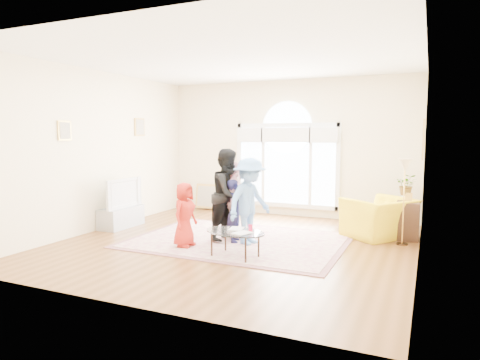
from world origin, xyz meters
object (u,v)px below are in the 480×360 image
at_px(tv_console, 121,217).
at_px(armchair, 379,218).
at_px(television, 121,193).
at_px(area_rug, 238,240).
at_px(coffee_table, 235,233).

bearing_deg(tv_console, armchair, 13.86).
height_order(television, armchair, television).
bearing_deg(armchair, tv_console, -40.04).
xyz_separation_m(area_rug, armchair, (2.30, 1.31, 0.36)).
xyz_separation_m(area_rug, coffee_table, (0.39, -0.99, 0.39)).
distance_m(television, coffee_table, 3.30).
distance_m(area_rug, tv_console, 2.73).
distance_m(area_rug, television, 2.81).
distance_m(area_rug, coffee_table, 1.13).
distance_m(television, armchair, 5.18).
xyz_separation_m(coffee_table, armchair, (1.91, 2.30, -0.03)).
bearing_deg(tv_console, television, 0.00).
distance_m(tv_console, armchair, 5.18).
relative_size(area_rug, armchair, 3.15).
xyz_separation_m(area_rug, tv_console, (-2.72, 0.07, 0.20)).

